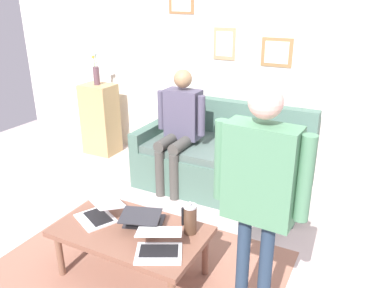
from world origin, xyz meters
TOP-DOWN VIEW (x-y plane):
  - ground_plane at (0.00, 0.00)m, footprint 7.68×7.68m
  - area_rug at (0.15, 0.12)m, footprint 2.14×1.87m
  - back_wall at (0.00, -2.20)m, footprint 7.04×0.11m
  - couch at (0.10, -1.64)m, footprint 1.79×0.92m
  - coffee_table at (0.15, 0.02)m, footprint 1.10×0.63m
  - laptop_left at (0.45, -0.00)m, footprint 0.40×0.42m
  - laptop_center at (0.10, -0.08)m, footprint 0.37×0.38m
  - laptop_right at (-0.17, 0.14)m, footprint 0.41×0.41m
  - french_press at (-0.25, -0.14)m, footprint 0.11×0.09m
  - side_shelf at (1.92, -1.80)m, footprint 0.42×0.32m
  - flower_vase at (1.93, -1.80)m, footprint 0.09×0.08m
  - person_standing at (-0.80, 0.07)m, footprint 0.56×0.20m
  - person_seated at (0.52, -1.41)m, footprint 0.55×0.51m

SIDE VIEW (x-z plane):
  - ground_plane at x=0.00m, z-range 0.00..0.00m
  - area_rug at x=0.15m, z-range 0.00..0.01m
  - couch at x=0.10m, z-range -0.14..0.74m
  - coffee_table at x=0.15m, z-range 0.16..0.56m
  - laptop_center at x=0.10m, z-range 0.38..0.51m
  - laptop_right at x=-0.17m, z-range 0.37..0.52m
  - laptop_left at x=0.45m, z-range 0.37..0.52m
  - side_shelf at x=1.92m, z-range 0.00..0.92m
  - french_press at x=-0.25m, z-range 0.39..0.64m
  - person_seated at x=0.52m, z-range 0.09..1.37m
  - person_standing at x=-0.80m, z-range 0.22..1.80m
  - flower_vase at x=1.93m, z-range 0.86..1.28m
  - back_wall at x=0.00m, z-range 0.00..2.70m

